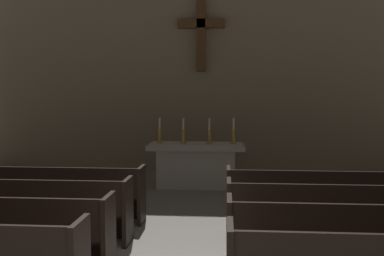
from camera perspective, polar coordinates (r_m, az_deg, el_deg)
pew_left_row_4 at (r=8.08m, az=-20.65°, el=-7.82°), size 4.02×0.50×0.95m
pew_right_row_3 at (r=6.65m, az=22.43°, el=-10.53°), size 4.02×0.50×0.95m
pew_right_row_4 at (r=7.61m, az=20.00°, el=-8.56°), size 4.02×0.50×0.95m
altar at (r=10.17m, az=0.56°, el=-4.68°), size 2.20×0.90×1.01m
candlestick_outer_left at (r=10.18m, az=-4.22°, el=-0.95°), size 0.16×0.16×0.58m
candlestick_inner_left at (r=10.11m, az=-1.13°, el=-0.98°), size 0.16×0.16×0.58m
candlestick_inner_right at (r=10.07m, az=2.27°, el=-1.00°), size 0.16×0.16×0.58m
candlestick_outer_right at (r=10.07m, az=5.40°, el=-1.02°), size 0.16×0.16×0.58m
apse_with_cross at (r=12.20m, az=1.25°, el=10.27°), size 12.79×0.48×6.76m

